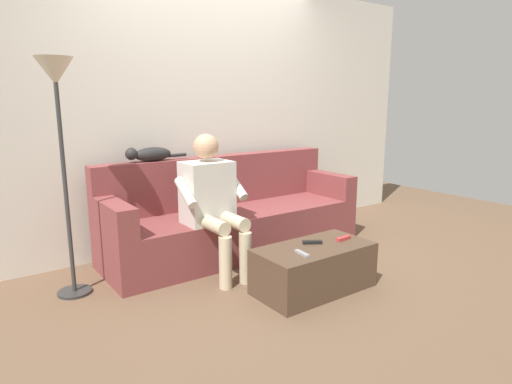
# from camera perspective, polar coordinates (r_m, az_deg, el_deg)

# --- Properties ---
(ground_plane) EXTENTS (8.00, 8.00, 0.00)m
(ground_plane) POSITION_cam_1_polar(r_m,az_deg,el_deg) (3.66, 3.40, -10.57)
(ground_plane) COLOR brown
(back_wall) EXTENTS (5.44, 0.06, 2.54)m
(back_wall) POSITION_cam_1_polar(r_m,az_deg,el_deg) (4.38, -6.49, 10.19)
(back_wall) COLOR beige
(back_wall) RESTS_ON ground
(couch) EXTENTS (2.44, 0.74, 0.87)m
(couch) POSITION_cam_1_polar(r_m,az_deg,el_deg) (4.12, -2.98, -3.53)
(couch) COLOR brown
(couch) RESTS_ON ground
(coffee_table) EXTENTS (0.89, 0.45, 0.34)m
(coffee_table) POSITION_cam_1_polar(r_m,az_deg,el_deg) (3.34, 7.50, -9.77)
(coffee_table) COLOR #4C3828
(coffee_table) RESTS_ON ground
(person_solo_seated) EXTENTS (0.54, 0.61, 1.13)m
(person_solo_seated) POSITION_cam_1_polar(r_m,az_deg,el_deg) (3.54, -5.82, -0.67)
(person_solo_seated) COLOR beige
(person_solo_seated) RESTS_ON ground
(cat_on_backrest) EXTENTS (0.56, 0.13, 0.13)m
(cat_on_backrest) POSITION_cam_1_polar(r_m,az_deg,el_deg) (3.89, -13.67, 4.80)
(cat_on_backrest) COLOR black
(cat_on_backrest) RESTS_ON couch
(remote_gray) EXTENTS (0.05, 0.15, 0.02)m
(remote_gray) POSITION_cam_1_polar(r_m,az_deg,el_deg) (3.09, 5.99, -7.94)
(remote_gray) COLOR gray
(remote_gray) RESTS_ON coffee_table
(remote_red) EXTENTS (0.14, 0.04, 0.02)m
(remote_red) POSITION_cam_1_polar(r_m,az_deg,el_deg) (3.45, 11.27, -5.92)
(remote_red) COLOR #B73333
(remote_red) RESTS_ON coffee_table
(remote_black) EXTENTS (0.14, 0.11, 0.02)m
(remote_black) POSITION_cam_1_polar(r_m,az_deg,el_deg) (3.33, 7.31, -6.47)
(remote_black) COLOR black
(remote_black) RESTS_ON coffee_table
(floor_lamp) EXTENTS (0.25, 0.25, 1.68)m
(floor_lamp) POSITION_cam_1_polar(r_m,az_deg,el_deg) (3.29, -24.35, 10.47)
(floor_lamp) COLOR #2D2D2D
(floor_lamp) RESTS_ON ground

